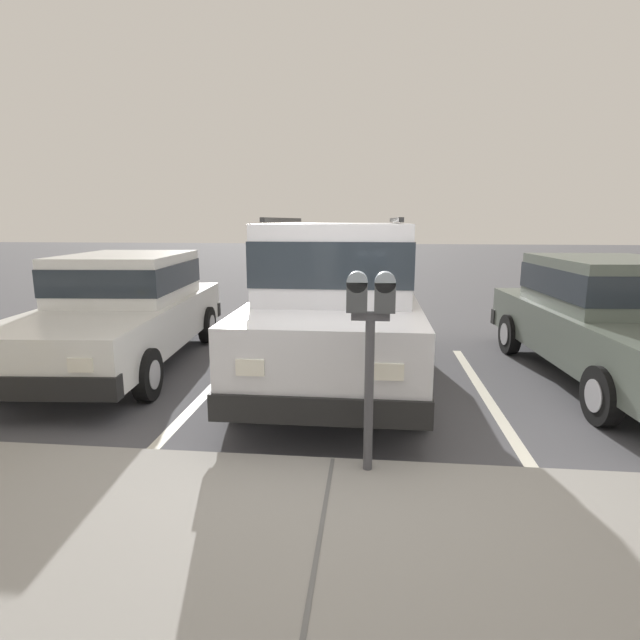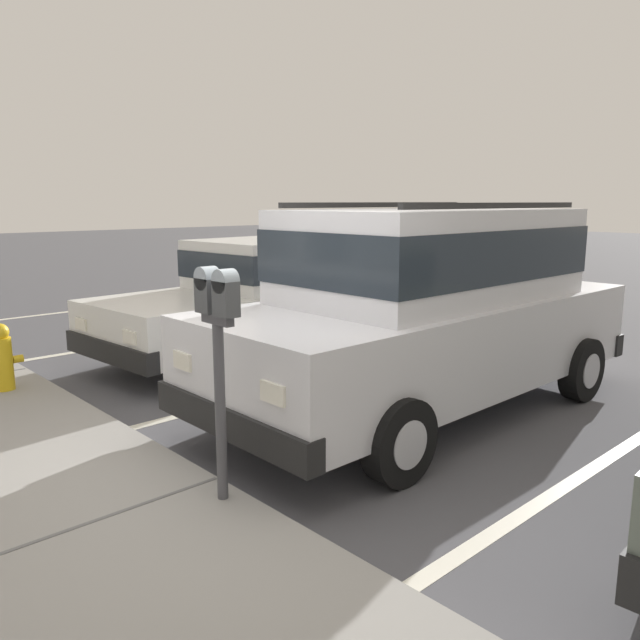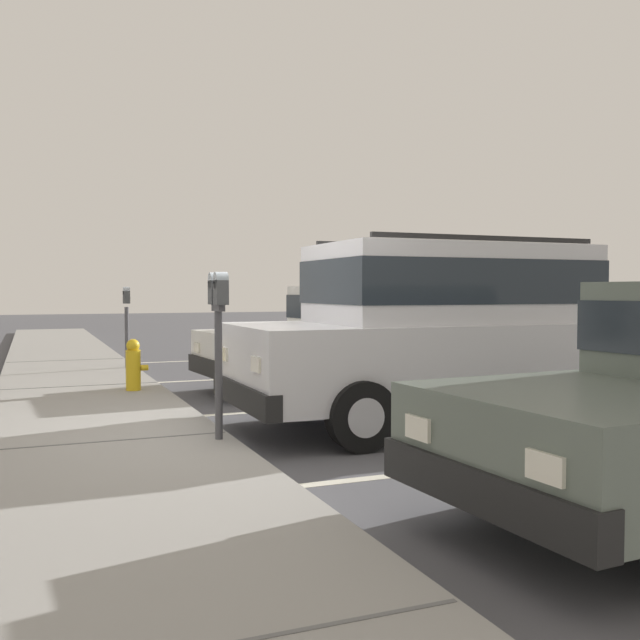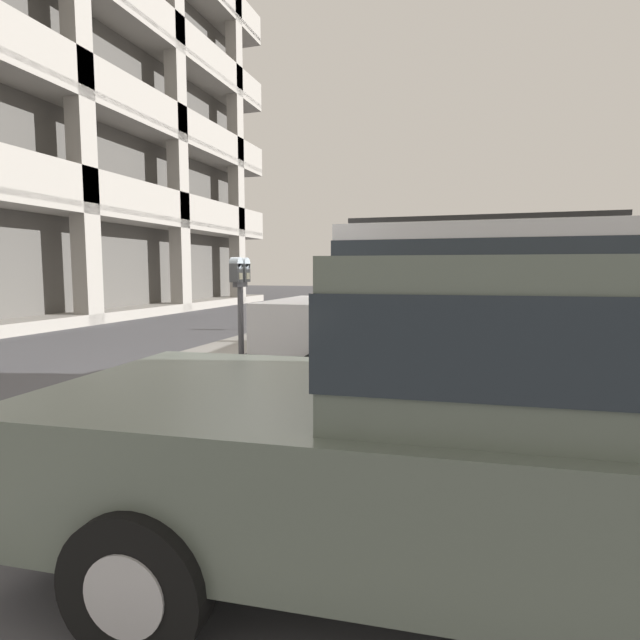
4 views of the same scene
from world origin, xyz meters
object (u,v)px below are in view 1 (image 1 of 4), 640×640
at_px(red_sedan, 613,317).
at_px(parking_meter_near, 370,325).
at_px(dark_hatchback, 124,307).
at_px(silver_suv, 339,294).

relative_size(red_sedan, parking_meter_near, 3.00).
xyz_separation_m(dark_hatchback, parking_meter_near, (-3.43, 2.98, 0.43)).
xyz_separation_m(silver_suv, dark_hatchback, (3.02, -0.29, -0.27)).
distance_m(red_sedan, parking_meter_near, 4.22).
bearing_deg(dark_hatchback, silver_suv, 170.00).
xyz_separation_m(silver_suv, parking_meter_near, (-0.41, 2.69, 0.17)).
distance_m(silver_suv, red_sedan, 3.46).
bearing_deg(dark_hatchback, red_sedan, 174.80).
height_order(red_sedan, dark_hatchback, same).
bearing_deg(dark_hatchback, parking_meter_near, 134.52).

